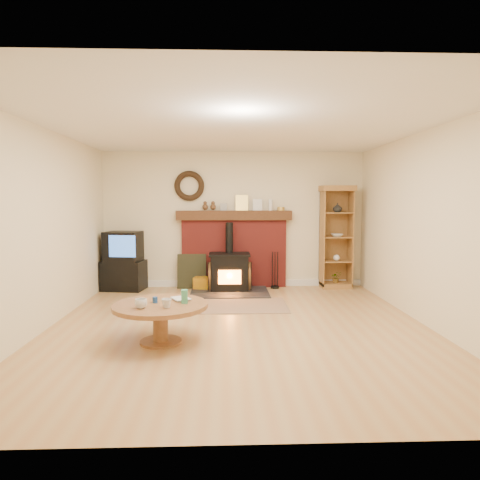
{
  "coord_description": "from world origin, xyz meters",
  "views": [
    {
      "loc": [
        -0.18,
        -5.52,
        1.66
      ],
      "look_at": [
        0.05,
        1.0,
        1.07
      ],
      "focal_mm": 32.0,
      "sensor_mm": 36.0,
      "label": 1
    }
  ],
  "objects_px": {
    "curio_cabinet": "(336,237)",
    "coffee_table": "(160,311)",
    "tv_unit": "(124,262)",
    "wood_stove": "(229,273)"
  },
  "relations": [
    {
      "from": "tv_unit",
      "to": "coffee_table",
      "type": "relative_size",
      "value": 0.99
    },
    {
      "from": "curio_cabinet",
      "to": "coffee_table",
      "type": "height_order",
      "value": "curio_cabinet"
    },
    {
      "from": "wood_stove",
      "to": "curio_cabinet",
      "type": "height_order",
      "value": "curio_cabinet"
    },
    {
      "from": "curio_cabinet",
      "to": "coffee_table",
      "type": "relative_size",
      "value": 1.76
    },
    {
      "from": "wood_stove",
      "to": "tv_unit",
      "type": "relative_size",
      "value": 1.28
    },
    {
      "from": "coffee_table",
      "to": "tv_unit",
      "type": "bearing_deg",
      "value": 110.29
    },
    {
      "from": "tv_unit",
      "to": "curio_cabinet",
      "type": "distance_m",
      "value": 4.05
    },
    {
      "from": "tv_unit",
      "to": "wood_stove",
      "type": "bearing_deg",
      "value": -5.68
    },
    {
      "from": "wood_stove",
      "to": "tv_unit",
      "type": "xyz_separation_m",
      "value": [
        -1.98,
        0.2,
        0.19
      ]
    },
    {
      "from": "wood_stove",
      "to": "curio_cabinet",
      "type": "xyz_separation_m",
      "value": [
        2.04,
        0.28,
        0.64
      ]
    }
  ]
}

